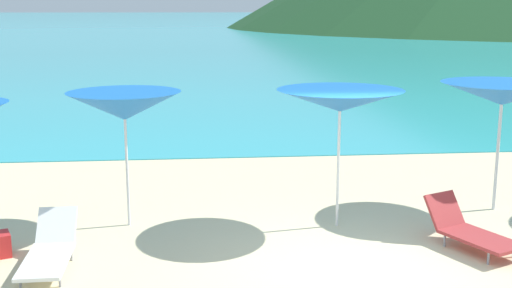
# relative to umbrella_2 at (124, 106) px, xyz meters

# --- Properties ---
(ground_plane) EXTENTS (50.00, 100.00, 0.30)m
(ground_plane) POSITION_rel_umbrella_2_xyz_m (3.25, 7.92, -2.15)
(ground_plane) COLOR beige
(ocean_water) EXTENTS (650.00, 440.00, 0.02)m
(ocean_water) POSITION_rel_umbrella_2_xyz_m (3.25, 224.73, -1.99)
(ocean_water) COLOR #2DADBC
(ocean_water) RESTS_ON ground_plane
(umbrella_2) EXTENTS (1.93, 1.93, 2.23)m
(umbrella_2) POSITION_rel_umbrella_2_xyz_m (0.00, 0.00, 0.00)
(umbrella_2) COLOR silver
(umbrella_2) RESTS_ON ground_plane
(umbrella_3) EXTENTS (2.04, 2.04, 2.27)m
(umbrella_3) POSITION_rel_umbrella_2_xyz_m (3.43, -0.37, 0.09)
(umbrella_3) COLOR silver
(umbrella_3) RESTS_ON ground_plane
(umbrella_4) EXTENTS (2.21, 2.21, 2.27)m
(umbrella_4) POSITION_rel_umbrella_2_xyz_m (6.43, 0.25, 0.08)
(umbrella_4) COLOR silver
(umbrella_4) RESTS_ON ground_plane
(lounge_chair_0) EXTENTS (1.19, 1.62, 0.71)m
(lounge_chair_0) POSITION_rel_umbrella_2_xyz_m (5.18, -1.56, -1.71)
(lounge_chair_0) COLOR #A53333
(lounge_chair_0) RESTS_ON ground_plane
(lounge_chair_3) EXTENTS (0.61, 1.73, 0.64)m
(lounge_chair_3) POSITION_rel_umbrella_2_xyz_m (-0.92, -1.74, -1.74)
(lounge_chair_3) COLOR white
(lounge_chair_3) RESTS_ON ground_plane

